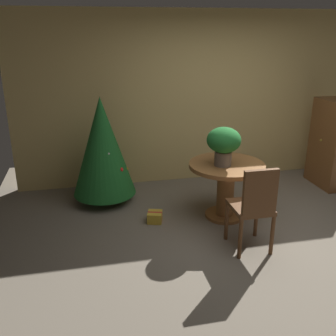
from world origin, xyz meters
TOP-DOWN VIEW (x-y plane):
  - ground_plane at (0.00, 0.00)m, footprint 6.60×6.60m
  - back_wall_panel at (0.00, 2.20)m, footprint 6.00×0.10m
  - round_dining_table at (-0.24, 0.73)m, footprint 0.95×0.95m
  - flower_vase at (-0.31, 0.68)m, footprint 0.42×0.42m
  - wooden_chair_near at (-0.24, -0.11)m, footprint 0.41×0.45m
  - holiday_tree at (-1.73, 1.56)m, footprint 0.87×0.87m
  - gift_box_gold at (-1.15, 0.78)m, footprint 0.23×0.23m
  - wooden_cabinet at (1.75, 1.43)m, footprint 0.45×0.70m

SIDE VIEW (x-z plane):
  - ground_plane at x=0.00m, z-range 0.00..0.00m
  - gift_box_gold at x=-1.15m, z-range 0.00..0.13m
  - round_dining_table at x=-0.24m, z-range 0.14..0.87m
  - wooden_chair_near at x=-0.24m, z-range 0.06..1.05m
  - wooden_cabinet at x=1.75m, z-range 0.00..1.33m
  - holiday_tree at x=-1.73m, z-range 0.06..1.55m
  - flower_vase at x=-0.31m, z-range 0.79..1.27m
  - back_wall_panel at x=0.00m, z-range 0.00..2.60m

